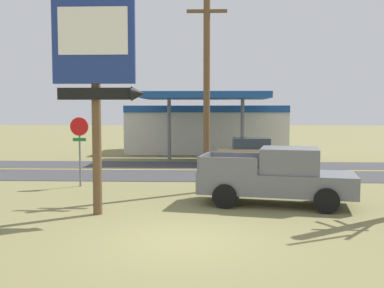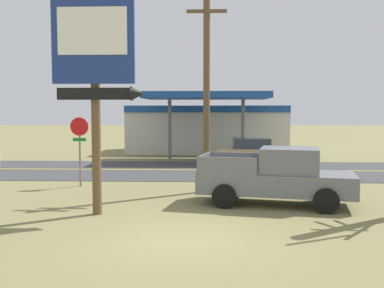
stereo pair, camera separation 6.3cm
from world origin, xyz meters
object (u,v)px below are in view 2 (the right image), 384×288
object	(u,v)px
pickup_grey_parked_on_lawn	(278,177)
stop_sign	(80,139)
utility_pole	(207,79)
car_tan_mid_lane	(253,152)
motel_sign	(96,65)
gas_station	(207,127)

from	to	relation	value
pickup_grey_parked_on_lawn	stop_sign	bearing A→B (deg)	156.77
utility_pole	car_tan_mid_lane	world-z (taller)	utility_pole
stop_sign	motel_sign	bearing A→B (deg)	-67.97
utility_pole	pickup_grey_parked_on_lawn	bearing A→B (deg)	-43.78
stop_sign	utility_pole	size ratio (longest dim) A/B	0.35
utility_pole	stop_sign	bearing A→B (deg)	169.40
stop_sign	car_tan_mid_lane	size ratio (longest dim) A/B	0.70
gas_station	pickup_grey_parked_on_lawn	size ratio (longest dim) A/B	2.19
gas_station	pickup_grey_parked_on_lawn	world-z (taller)	gas_station
motel_sign	gas_station	bearing A→B (deg)	81.59
stop_sign	utility_pole	distance (m)	5.98
gas_station	car_tan_mid_lane	world-z (taller)	gas_station
gas_station	utility_pole	bearing A→B (deg)	-89.55
car_tan_mid_lane	motel_sign	bearing A→B (deg)	-115.43
gas_station	pickup_grey_parked_on_lawn	bearing A→B (deg)	-82.46
utility_pole	gas_station	xyz separation A→B (m)	(-0.13, 17.23, -2.51)
motel_sign	utility_pole	size ratio (longest dim) A/B	0.82
stop_sign	car_tan_mid_lane	bearing A→B (deg)	42.45
pickup_grey_parked_on_lawn	car_tan_mid_lane	world-z (taller)	pickup_grey_parked_on_lawn
pickup_grey_parked_on_lawn	gas_station	bearing A→B (deg)	97.54
utility_pole	pickup_grey_parked_on_lawn	xyz separation A→B (m)	(2.46, -2.36, -3.49)
pickup_grey_parked_on_lawn	motel_sign	bearing A→B (deg)	-162.77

